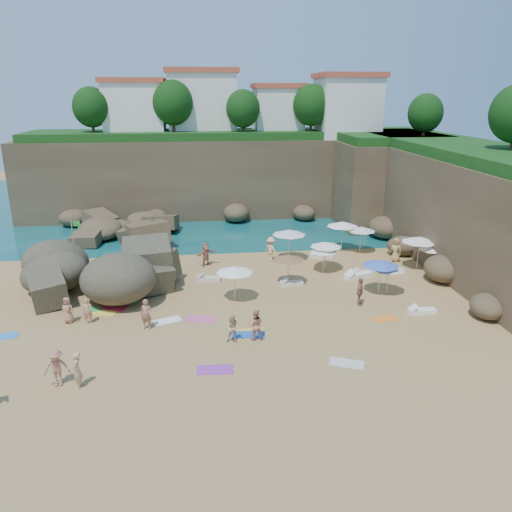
{
  "coord_description": "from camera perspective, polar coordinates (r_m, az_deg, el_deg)",
  "views": [
    {
      "loc": [
        -1.7,
        -28.94,
        12.53
      ],
      "look_at": [
        2.0,
        3.0,
        2.0
      ],
      "focal_mm": 35.0,
      "sensor_mm": 36.0,
      "label": 1
    }
  ],
  "objects": [
    {
      "name": "flag_pole",
      "position": [
        39.44,
        -20.03,
        2.05
      ],
      "size": [
        0.7,
        0.29,
        3.67
      ],
      "color": "silver",
      "rests_on": "ground"
    },
    {
      "name": "seawater",
      "position": [
        60.29,
        -4.87,
        6.08
      ],
      "size": [
        120.0,
        120.0,
        0.0
      ],
      "primitive_type": "plane",
      "color": "#0C4751",
      "rests_on": "ground"
    },
    {
      "name": "towel_11",
      "position": [
        32.7,
        -14.71,
        -5.0
      ],
      "size": [
        1.58,
        0.8,
        0.03
      ],
      "primitive_type": "cube",
      "rotation": [
        0.0,
        0.0,
        0.01
      ],
      "color": "#32B05E",
      "rests_on": "ground"
    },
    {
      "name": "parasol_11",
      "position": [
        33.21,
        14.93,
        -1.24
      ],
      "size": [
        2.15,
        2.15,
        2.03
      ],
      "color": "silver",
      "rests_on": "ground"
    },
    {
      "name": "towel_13",
      "position": [
        25.21,
        10.33,
        -11.96
      ],
      "size": [
        1.86,
        1.42,
        0.03
      ],
      "primitive_type": "cube",
      "rotation": [
        0.0,
        0.0,
        -0.41
      ],
      "color": "silver",
      "rests_on": "ground"
    },
    {
      "name": "towel_2",
      "position": [
        27.48,
        -0.63,
        -8.96
      ],
      "size": [
        2.0,
        1.39,
        0.03
      ],
      "primitive_type": "cube",
      "rotation": [
        0.0,
        0.0,
        0.29
      ],
      "color": "gold",
      "rests_on": "ground"
    },
    {
      "name": "person_lie_2",
      "position": [
        30.68,
        -20.61,
        -6.81
      ],
      "size": [
        1.08,
        1.66,
        0.41
      ],
      "primitive_type": "imported",
      "rotation": [
        0.0,
        0.0,
        -0.24
      ],
      "color": "#A87154",
      "rests_on": "ground"
    },
    {
      "name": "lounger_1",
      "position": [
        40.18,
        7.48,
        0.0
      ],
      "size": [
        1.73,
        0.58,
        0.27
      ],
      "primitive_type": "cube",
      "rotation": [
        0.0,
        0.0,
        -0.0
      ],
      "color": "white",
      "rests_on": "ground"
    },
    {
      "name": "lounger_2",
      "position": [
        36.26,
        11.55,
        -2.2
      ],
      "size": [
        2.14,
        1.37,
        0.32
      ],
      "primitive_type": "cube",
      "rotation": [
        0.0,
        0.0,
        0.37
      ],
      "color": "white",
      "rests_on": "ground"
    },
    {
      "name": "lounger_0",
      "position": [
        35.18,
        -5.42,
        -2.59
      ],
      "size": [
        1.74,
        0.82,
        0.26
      ],
      "primitive_type": "cube",
      "rotation": [
        0.0,
        0.0,
        -0.16
      ],
      "color": "silver",
      "rests_on": "ground"
    },
    {
      "name": "cliff_corner",
      "position": [
        53.08,
        14.27,
        8.33
      ],
      "size": [
        10.0,
        12.0,
        8.0
      ],
      "primitive_type": "cube",
      "color": "brown",
      "rests_on": "ground"
    },
    {
      "name": "parasol_6",
      "position": [
        33.81,
        3.72,
        -0.17
      ],
      "size": [
        2.23,
        2.23,
        2.11
      ],
      "color": "silver",
      "rests_on": "ground"
    },
    {
      "name": "person_stand_0",
      "position": [
        30.02,
        -18.67,
        -6.0
      ],
      "size": [
        0.6,
        0.46,
        1.49
      ],
      "primitive_type": "imported",
      "rotation": [
        0.0,
        0.0,
        0.2
      ],
      "color": "tan",
      "rests_on": "ground"
    },
    {
      "name": "parasol_4",
      "position": [
        38.61,
        18.2,
        1.81
      ],
      "size": [
        2.62,
        2.62,
        2.48
      ],
      "color": "silver",
      "rests_on": "ground"
    },
    {
      "name": "parasol_7",
      "position": [
        38.67,
        3.79,
        2.72
      ],
      "size": [
        2.63,
        2.63,
        2.49
      ],
      "color": "silver",
      "rests_on": "ground"
    },
    {
      "name": "parasol_9",
      "position": [
        31.1,
        -2.46,
        -1.59
      ],
      "size": [
        2.36,
        2.36,
        2.23
      ],
      "color": "silver",
      "rests_on": "ground"
    },
    {
      "name": "person_stand_6",
      "position": [
        23.98,
        -19.78,
        -12.18
      ],
      "size": [
        0.47,
        0.66,
        1.72
      ],
      "primitive_type": "imported",
      "rotation": [
        0.0,
        0.0,
        4.62
      ],
      "color": "tan",
      "rests_on": "ground"
    },
    {
      "name": "towel_6",
      "position": [
        24.39,
        -4.71,
        -12.81
      ],
      "size": [
        1.78,
        0.96,
        0.03
      ],
      "primitive_type": "cube",
      "rotation": [
        0.0,
        0.0,
        -0.05
      ],
      "color": "purple",
      "rests_on": "ground"
    },
    {
      "name": "person_stand_3",
      "position": [
        31.43,
        11.79,
        -4.01
      ],
      "size": [
        0.79,
        1.13,
        1.78
      ],
      "primitive_type": "imported",
      "rotation": [
        0.0,
        0.0,
        1.19
      ],
      "color": "#9E6A4F",
      "rests_on": "ground"
    },
    {
      "name": "towel_10",
      "position": [
        30.21,
        14.45,
        -6.96
      ],
      "size": [
        1.69,
        1.0,
        0.03
      ],
      "primitive_type": "cube",
      "rotation": [
        0.0,
        0.0,
        0.13
      ],
      "color": "orange",
      "rests_on": "ground"
    },
    {
      "name": "parasol_1",
      "position": [
        36.45,
        7.75,
        0.72
      ],
      "size": [
        1.99,
        1.99,
        1.88
      ],
      "color": "silver",
      "rests_on": "ground"
    },
    {
      "name": "towel_0",
      "position": [
        30.55,
        -27.07,
        -8.19
      ],
      "size": [
        1.73,
        1.07,
        0.03
      ],
      "primitive_type": "cube",
      "rotation": [
        0.0,
        0.0,
        0.17
      ],
      "color": "#287EDA",
      "rests_on": "ground"
    },
    {
      "name": "person_stand_1",
      "position": [
        26.64,
        -0.07,
        -7.86
      ],
      "size": [
        0.86,
        0.68,
        1.71
      ],
      "primitive_type": "imported",
      "rotation": [
        0.0,
        0.0,
        3.1
      ],
      "color": "tan",
      "rests_on": "ground"
    },
    {
      "name": "cliff_back",
      "position": [
        54.74,
        -2.68,
        9.15
      ],
      "size": [
        44.0,
        8.0,
        8.0
      ],
      "primitive_type": "cube",
      "color": "brown",
      "rests_on": "ground"
    },
    {
      "name": "marina_masts",
      "position": [
        61.52,
        -20.65,
        8.07
      ],
      "size": [
        3.1,
        0.1,
        6.0
      ],
      "color": "white",
      "rests_on": "ground"
    },
    {
      "name": "parasol_0",
      "position": [
        37.41,
        8.06,
        1.13
      ],
      "size": [
        1.97,
        1.97,
        1.86
      ],
      "color": "silver",
      "rests_on": "ground"
    },
    {
      "name": "person_stand_4",
      "position": [
        40.18,
        15.68,
        0.67
      ],
      "size": [
        0.98,
        1.02,
        1.88
      ],
      "primitive_type": "imported",
      "rotation": [
        0.0,
        0.0,
        -0.86
      ],
      "color": "tan",
      "rests_on": "ground"
    },
    {
      "name": "person_lie_5",
      "position": [
        26.63,
        -2.61,
        -9.25
      ],
      "size": [
        1.01,
        1.65,
        0.58
      ],
      "primitive_type": "imported",
      "rotation": [
        0.0,
        0.0,
        -0.18
      ],
      "color": "tan",
      "rests_on": "ground"
    },
    {
      "name": "parasol_10",
      "position": [
        33.08,
        14.06,
        -0.8
      ],
      "size": [
        2.43,
        2.43,
        2.3
      ],
      "color": "silver",
      "rests_on": "ground"
    },
    {
      "name": "rock_promontory",
      "position": [
        47.58,
        -17.64,
        1.99
      ],
      "size": [
        12.0,
        7.0,
        2.0
      ],
      "primitive_type": null,
      "color": "brown",
      "rests_on": "ground"
    },
    {
      "name": "towel_7",
      "position": [
        31.92,
        -16.01,
        -5.71
      ],
      "size": [
        1.88,
        1.47,
        0.03
      ],
      "primitive_type": "cube",
      "rotation": [
        0.0,
        0.0,
        -0.43
      ],
      "color": "red",
      "rests_on": "ground"
    },
    {
      "name": "lounger_4",
      "position": [
        36.95,
        12.09,
        -1.91
      ],
      "size": [
        1.61,
        0.59,
        0.25
      ],
      "primitive_type": "cube",
      "rotation": [
        0.0,
        0.0,
        0.04
      ],
      "color": "silver",
      "rests_on": "ground"
    },
    {
      "name": "person_lie_0",
      "position": [
        24.71,
        -21.66,
        -13.14
      ],
      "size": [
        1.39,
        1.91,
        0.47
      ],
      "primitive_type": "imported",
      "rotation": [
        0.0,
        0.0,
        0.15
      ],
      "color": "#A96854",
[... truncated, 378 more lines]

